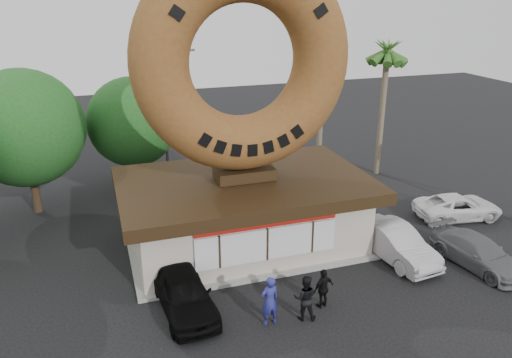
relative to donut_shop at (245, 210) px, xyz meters
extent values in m
plane|color=black|center=(0.00, -5.98, -1.77)|extent=(90.00, 90.00, 0.00)
cube|color=#BBB0A0|center=(0.00, 0.02, -0.27)|extent=(10.00, 6.00, 3.00)
cube|color=#999993|center=(0.00, 0.02, -1.69)|extent=(10.60, 6.60, 0.15)
cube|color=#3F3F3F|center=(0.00, 0.02, 1.28)|extent=(10.00, 6.00, 0.10)
cube|color=black|center=(0.00, 0.02, 1.23)|extent=(11.20, 7.20, 0.55)
cube|color=silver|center=(0.00, -3.03, -0.22)|extent=(6.00, 0.12, 1.40)
cube|color=#AB170E|center=(0.00, -3.05, 0.78)|extent=(6.00, 0.10, 0.45)
cube|color=black|center=(0.00, 0.02, 1.78)|extent=(2.60, 1.40, 0.50)
torus|color=brown|center=(0.00, 0.02, 6.69)|extent=(9.31, 2.37, 9.31)
cylinder|color=#473321|center=(-9.50, 7.02, -0.12)|extent=(0.44, 0.44, 3.30)
sphere|color=#1D4A1A|center=(-9.50, 7.02, 2.88)|extent=(6.00, 6.00, 6.00)
cylinder|color=#473321|center=(-4.00, 9.02, -0.34)|extent=(0.44, 0.44, 2.86)
sphere|color=#1D4A1A|center=(-4.00, 9.02, 2.26)|extent=(5.20, 5.20, 5.20)
cylinder|color=#726651|center=(7.50, 8.02, 2.73)|extent=(0.36, 0.36, 9.00)
cylinder|color=#726651|center=(11.00, 6.52, 2.23)|extent=(0.36, 0.36, 8.00)
cylinder|color=#59595E|center=(-2.00, 10.02, 2.23)|extent=(0.18, 0.18, 8.00)
cylinder|color=#59595E|center=(-1.10, 10.02, 6.13)|extent=(1.80, 0.12, 0.12)
cube|color=#59595E|center=(-0.20, 10.02, 6.08)|extent=(0.45, 0.20, 0.12)
imported|color=navy|center=(-0.94, -5.97, -0.81)|extent=(0.74, 0.53, 1.92)
imported|color=black|center=(0.37, -6.09, -0.89)|extent=(1.04, 0.93, 1.76)
imported|color=black|center=(1.32, -5.64, -0.97)|extent=(1.01, 0.64, 1.59)
imported|color=black|center=(-3.67, -4.19, -1.01)|extent=(2.12, 4.59, 1.52)
imported|color=#A7A6AB|center=(5.92, -3.32, -1.01)|extent=(2.11, 4.74, 1.51)
imported|color=slate|center=(8.95, -5.02, -1.13)|extent=(2.49, 4.65, 1.28)
imported|color=white|center=(11.40, -0.75, -1.14)|extent=(4.74, 2.68, 1.25)
camera|label=1|loc=(-6.11, -19.94, 9.51)|focal=35.00mm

